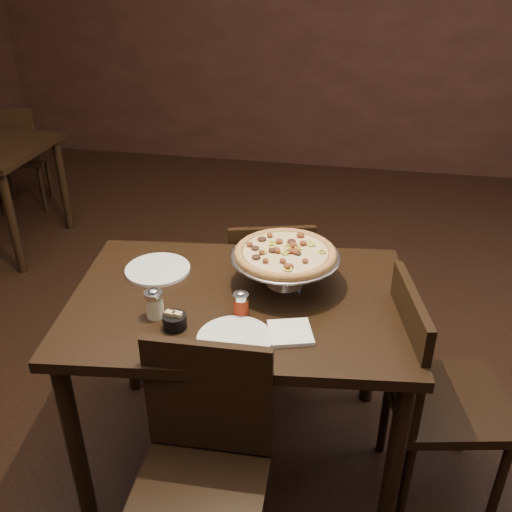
# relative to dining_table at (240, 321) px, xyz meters

# --- Properties ---
(room) EXTENTS (6.04, 7.04, 2.84)m
(room) POSITION_rel_dining_table_xyz_m (-0.02, 0.12, 0.72)
(room) COLOR black
(room) RESTS_ON ground
(dining_table) EXTENTS (1.34, 0.98, 0.78)m
(dining_table) POSITION_rel_dining_table_xyz_m (0.00, 0.00, 0.00)
(dining_table) COLOR black
(dining_table) RESTS_ON ground
(pizza_stand) EXTENTS (0.41, 0.41, 0.17)m
(pizza_stand) POSITION_rel_dining_table_xyz_m (0.15, 0.12, 0.24)
(pizza_stand) COLOR silver
(pizza_stand) RESTS_ON dining_table
(parmesan_shaker) EXTENTS (0.06, 0.06, 0.11)m
(parmesan_shaker) POSITION_rel_dining_table_xyz_m (-0.27, -0.17, 0.16)
(parmesan_shaker) COLOR #EEEAB9
(parmesan_shaker) RESTS_ON dining_table
(pepper_flake_shaker) EXTENTS (0.06, 0.06, 0.10)m
(pepper_flake_shaker) POSITION_rel_dining_table_xyz_m (0.03, -0.11, 0.15)
(pepper_flake_shaker) COLOR maroon
(pepper_flake_shaker) RESTS_ON dining_table
(packet_caddy) EXTENTS (0.08, 0.08, 0.06)m
(packet_caddy) POSITION_rel_dining_table_xyz_m (-0.18, -0.22, 0.13)
(packet_caddy) COLOR black
(packet_caddy) RESTS_ON dining_table
(napkin_stack) EXTENTS (0.18, 0.18, 0.02)m
(napkin_stack) POSITION_rel_dining_table_xyz_m (0.21, -0.18, 0.11)
(napkin_stack) COLOR white
(napkin_stack) RESTS_ON dining_table
(plate_left) EXTENTS (0.26, 0.26, 0.01)m
(plate_left) POSITION_rel_dining_table_xyz_m (-0.36, 0.13, 0.11)
(plate_left) COLOR white
(plate_left) RESTS_ON dining_table
(plate_near) EXTENTS (0.25, 0.25, 0.01)m
(plate_near) POSITION_rel_dining_table_xyz_m (0.04, -0.25, 0.11)
(plate_near) COLOR white
(plate_near) RESTS_ON dining_table
(serving_spatula) EXTENTS (0.14, 0.14, 0.02)m
(serving_spatula) POSITION_rel_dining_table_xyz_m (0.21, 0.01, 0.24)
(serving_spatula) COLOR silver
(serving_spatula) RESTS_ON pizza_stand
(chair_far) EXTENTS (0.48, 0.48, 0.84)m
(chair_far) POSITION_rel_dining_table_xyz_m (0.01, 0.60, -0.22)
(chair_far) COLOR black
(chair_far) RESTS_ON ground
(chair_near) EXTENTS (0.43, 0.43, 0.88)m
(chair_near) POSITION_rel_dining_table_xyz_m (-0.01, -0.53, -0.20)
(chair_near) COLOR black
(chair_near) RESTS_ON ground
(chair_side) EXTENTS (0.51, 0.51, 0.92)m
(chair_side) POSITION_rel_dining_table_xyz_m (0.72, -0.04, -0.18)
(chair_side) COLOR black
(chair_side) RESTS_ON ground
(bg_chair_far) EXTENTS (0.51, 0.51, 0.85)m
(bg_chair_far) POSITION_rel_dining_table_xyz_m (-2.27, 2.12, -0.21)
(bg_chair_far) COLOR black
(bg_chair_far) RESTS_ON ground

